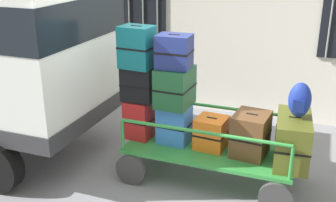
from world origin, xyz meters
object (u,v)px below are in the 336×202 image
Objects in this scene: suitcase_midleft_middle at (175,87)px; suitcase_center_bottom at (211,133)px; luggage_cart at (210,154)px; suitcase_midright_bottom at (251,134)px; suitcase_left_top at (137,47)px; suitcase_midleft_top at (174,52)px; backpack at (300,100)px; suitcase_midleft_bottom at (174,124)px; suitcase_left_middle at (138,84)px; suitcase_right_bottom at (292,139)px; suitcase_left_bottom at (139,119)px.

suitcase_center_bottom is (0.52, 0.01, -0.59)m from suitcase_midleft_middle.
suitcase_midright_bottom is at bearing 2.51° from luggage_cart.
suitcase_left_top is 1.23× the size of suitcase_midleft_top.
suitcase_midleft_bottom is at bearing -179.05° from backpack.
suitcase_left_middle is at bearing -179.49° from luggage_cart.
suitcase_midleft_middle reaches higher than suitcase_center_bottom.
suitcase_midright_bottom is (1.05, 0.04, -1.02)m from suitcase_midleft_top.
suitcase_midleft_bottom is 1.25× the size of suitcase_center_bottom.
suitcase_left_top is at bearing -179.28° from suitcase_midleft_top.
suitcase_midleft_bottom is 0.62× the size of suitcase_right_bottom.
suitcase_midleft_top is (-0.00, -0.04, 0.49)m from suitcase_midleft_middle.
suitcase_left_middle is 0.74m from suitcase_midleft_bottom.
suitcase_right_bottom is (1.57, -0.00, -0.51)m from suitcase_midleft_middle.
suitcase_midleft_bottom is at bearing -90.00° from suitcase_midleft_middle.
suitcase_left_top is at bearing -175.37° from suitcase_midleft_middle.
suitcase_midright_bottom is (0.52, -0.01, 0.07)m from suitcase_center_bottom.
suitcase_left_bottom is 1.00× the size of suitcase_midleft_middle.
suitcase_left_middle is 2.15m from suitcase_right_bottom.
backpack reaches higher than suitcase_midleft_bottom.
luggage_cart is 1.37m from suitcase_left_middle.
backpack is at bearing 0.32° from suitcase_center_bottom.
suitcase_midleft_top reaches higher than luggage_cart.
suitcase_midleft_bottom is (0.52, 0.03, -1.05)m from suitcase_left_top.
suitcase_center_bottom is (0.00, 0.03, 0.30)m from luggage_cart.
luggage_cart is 5.36× the size of suitcase_center_bottom.
suitcase_left_top reaches higher than suitcase_left_bottom.
suitcase_midleft_top is 1.46m from suitcase_midright_bottom.
suitcase_midleft_middle reaches higher than suitcase_midright_bottom.
suitcase_midright_bottom reaches higher than luggage_cart.
luggage_cart is 4.12× the size of suitcase_left_top.
suitcase_right_bottom is at bearing 1.07° from luggage_cart.
suitcase_midleft_bottom is (-0.52, 0.01, 0.36)m from luggage_cart.
suitcase_midright_bottom is 0.52m from suitcase_right_bottom.
suitcase_right_bottom is (2.09, 0.03, 0.03)m from suitcase_left_bottom.
backpack reaches higher than suitcase_center_bottom.
suitcase_left_bottom is 0.97× the size of suitcase_midright_bottom.
suitcase_right_bottom is (2.09, 0.04, -1.02)m from suitcase_left_top.
backpack is at bearing 1.26° from suitcase_midright_bottom.
backpack is at bearing 1.71° from suitcase_midleft_top.
luggage_cart is 1.12m from suitcase_right_bottom.
luggage_cart is at bearing -0.93° from suitcase_midleft_bottom.
suitcase_midleft_bottom is at bearing 2.51° from suitcase_left_bottom.
suitcase_center_bottom is 1.24m from backpack.
luggage_cart is 0.31m from suitcase_center_bottom.
luggage_cart is 4.84× the size of suitcase_left_middle.
suitcase_left_top is (-0.00, -0.00, 1.04)m from suitcase_left_bottom.
suitcase_midleft_middle is at bearing 90.00° from suitcase_midleft_bottom.
suitcase_midleft_middle reaches higher than suitcase_midleft_bottom.
suitcase_midright_bottom is at bearing 1.18° from suitcase_left_middle.
suitcase_center_bottom is at bearing 179.32° from suitcase_midright_bottom.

